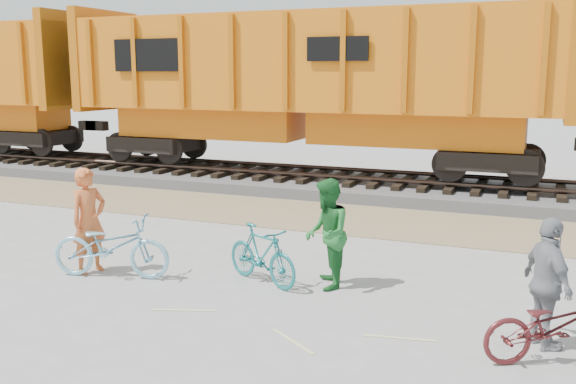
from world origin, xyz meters
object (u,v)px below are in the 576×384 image
object	(u,v)px
hopper_car_center	(307,82)
bicycle_teal	(262,255)
person_solo	(89,220)
person_woman	(547,284)
bicycle_blue	(111,246)
bicycle_maroon	(554,326)
person_man	(327,234)

from	to	relation	value
hopper_car_center	bicycle_teal	distance (m)	9.01
person_solo	person_woman	xyz separation A→B (m)	(7.01, -0.35, -0.07)
bicycle_teal	bicycle_blue	bearing A→B (deg)	129.83
hopper_car_center	bicycle_maroon	size ratio (longest dim) A/B	8.40
person_solo	person_woman	world-z (taller)	person_solo
hopper_car_center	person_woman	size ratio (longest dim) A/B	8.72
person_solo	person_man	world-z (taller)	person_solo
person_solo	bicycle_teal	bearing A→B (deg)	-62.27
person_solo	person_man	size ratio (longest dim) A/B	1.03
hopper_car_center	person_solo	bearing A→B (deg)	-93.04
person_man	bicycle_teal	bearing A→B (deg)	-99.95
bicycle_maroon	person_woman	bearing A→B (deg)	-14.74
bicycle_blue	person_solo	distance (m)	0.63
person_woman	hopper_car_center	bearing A→B (deg)	4.45
bicycle_blue	person_solo	size ratio (longest dim) A/B	1.11
bicycle_teal	bicycle_maroon	world-z (taller)	bicycle_teal
hopper_car_center	person_man	distance (m)	9.05
person_woman	bicycle_teal	bearing A→B (deg)	46.92
bicycle_teal	person_man	bearing A→B (deg)	-54.03
hopper_car_center	bicycle_teal	xyz separation A→B (m)	(2.40, -8.31, -2.54)
bicycle_teal	person_woman	size ratio (longest dim) A/B	0.96
bicycle_teal	hopper_car_center	bearing A→B (deg)	40.78
bicycle_maroon	person_woman	distance (m)	0.55
bicycle_blue	person_solo	world-z (taller)	person_solo
bicycle_maroon	hopper_car_center	bearing A→B (deg)	5.91
bicycle_blue	person_woman	bearing A→B (deg)	-106.33
bicycle_maroon	person_woman	world-z (taller)	person_woman
hopper_car_center	bicycle_blue	size ratio (longest dim) A/B	7.21
bicycle_blue	bicycle_maroon	world-z (taller)	bicycle_blue
hopper_car_center	person_man	world-z (taller)	hopper_car_center
person_man	bicycle_maroon	bearing A→B (deg)	44.06
bicycle_blue	person_woman	xyz separation A→B (m)	(6.51, -0.25, 0.29)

